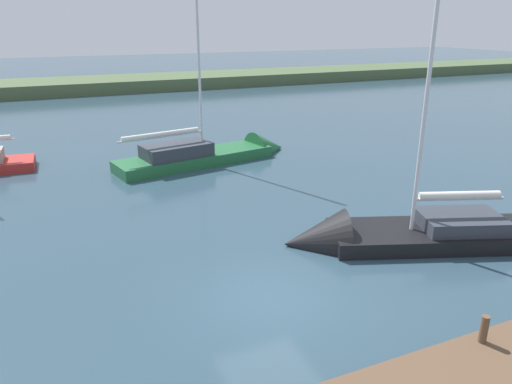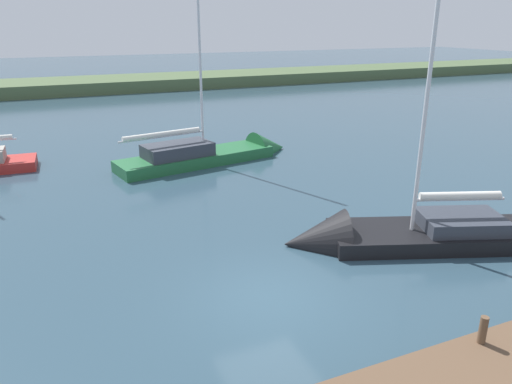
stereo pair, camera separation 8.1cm
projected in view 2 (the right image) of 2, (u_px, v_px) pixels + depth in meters
ground_plane at (269, 297)px, 12.92m from camera, size 200.00×200.00×0.00m
far_shoreline at (92, 91)px, 51.03m from camera, size 180.00×8.00×2.40m
mooring_post_near at (483, 330)px, 9.86m from camera, size 0.17×0.17×0.60m
sailboat_outer_mooring at (218, 155)px, 25.56m from camera, size 9.87×3.90×12.08m
sailboat_far_right at (388, 239)px, 15.95m from camera, size 8.51×4.98×8.90m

